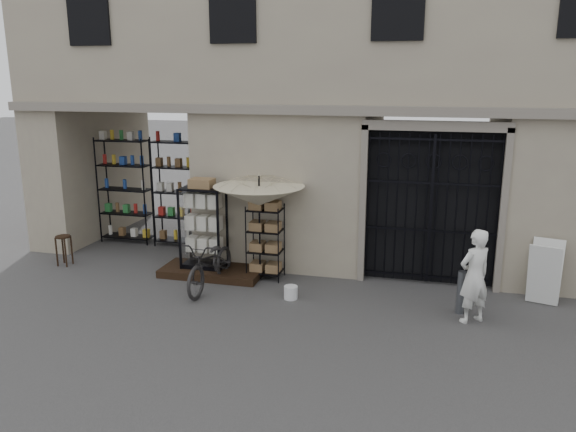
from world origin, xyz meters
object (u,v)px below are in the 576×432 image
(display_cabinet, at_px, (204,232))
(white_bucket, at_px, (291,292))
(bicycle, at_px, (212,288))
(wooden_stool, at_px, (64,250))
(steel_bollard, at_px, (461,292))
(easel_sign, at_px, (545,273))
(market_umbrella, at_px, (259,190))
(wire_rack, at_px, (265,243))
(shopkeeper, at_px, (471,321))

(display_cabinet, xyz_separation_m, white_bucket, (1.99, -0.85, -0.76))
(bicycle, height_order, wooden_stool, bicycle)
(steel_bollard, distance_m, easel_sign, 1.63)
(display_cabinet, bearing_deg, market_umbrella, -9.35)
(wire_rack, height_order, wooden_stool, wire_rack)
(wire_rack, height_order, bicycle, wire_rack)
(steel_bollard, bearing_deg, display_cabinet, 171.12)
(market_umbrella, relative_size, shopkeeper, 1.59)
(market_umbrella, relative_size, bicycle, 1.34)
(display_cabinet, height_order, steel_bollard, display_cabinet)
(market_umbrella, xyz_separation_m, steel_bollard, (3.71, -0.72, -1.40))
(shopkeeper, height_order, easel_sign, easel_sign)
(display_cabinet, xyz_separation_m, shopkeeper, (5.05, -1.06, -0.87))
(wooden_stool, bearing_deg, easel_sign, 1.58)
(wooden_stool, bearing_deg, steel_bollard, -3.88)
(steel_bollard, bearing_deg, market_umbrella, 168.95)
(display_cabinet, height_order, wire_rack, display_cabinet)
(wooden_stool, height_order, easel_sign, easel_sign)
(market_umbrella, bearing_deg, steel_bollard, -11.05)
(wire_rack, bearing_deg, bicycle, -128.39)
(market_umbrella, distance_m, easel_sign, 5.26)
(steel_bollard, bearing_deg, wire_rack, 167.03)
(market_umbrella, bearing_deg, bicycle, -138.36)
(display_cabinet, relative_size, wire_rack, 1.19)
(display_cabinet, xyz_separation_m, steel_bollard, (4.88, -0.76, -0.50))
(bicycle, distance_m, wooden_stool, 3.53)
(steel_bollard, height_order, easel_sign, easel_sign)
(white_bucket, height_order, wooden_stool, wooden_stool)
(wire_rack, height_order, shopkeeper, wire_rack)
(market_umbrella, bearing_deg, wire_rack, 54.38)
(wire_rack, bearing_deg, white_bucket, -42.85)
(wire_rack, relative_size, easel_sign, 1.35)
(shopkeeper, bearing_deg, wooden_stool, -43.32)
(bicycle, distance_m, shopkeeper, 4.64)
(shopkeeper, bearing_deg, display_cabinet, -49.29)
(easel_sign, bearing_deg, wooden_stool, -162.73)
(display_cabinet, distance_m, market_umbrella, 1.48)
(display_cabinet, bearing_deg, wire_rack, -4.13)
(bicycle, bearing_deg, easel_sign, 10.01)
(steel_bollard, relative_size, easel_sign, 0.67)
(display_cabinet, distance_m, white_bucket, 2.29)
(wire_rack, bearing_deg, easel_sign, 7.98)
(bicycle, relative_size, easel_sign, 1.69)
(display_cabinet, relative_size, easel_sign, 1.60)
(white_bucket, bearing_deg, shopkeeper, -3.95)
(display_cabinet, relative_size, bicycle, 0.95)
(display_cabinet, xyz_separation_m, easel_sign, (6.29, 0.03, -0.31))
(wire_rack, relative_size, bicycle, 0.80)
(white_bucket, height_order, shopkeeper, white_bucket)
(market_umbrella, bearing_deg, easel_sign, 0.80)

